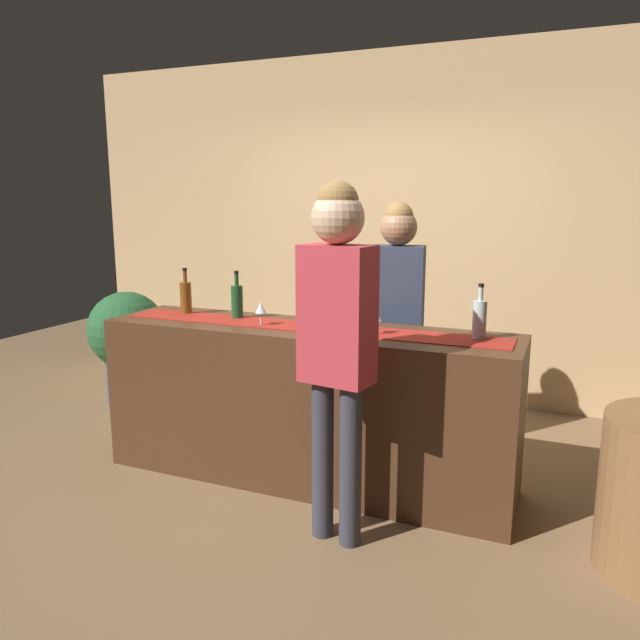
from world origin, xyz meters
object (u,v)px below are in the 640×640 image
(wine_glass_near_customer, at_px, (261,308))
(potted_plant_tall, at_px, (127,339))
(wine_bottle_green, at_px, (237,301))
(wine_glass_mid_counter, at_px, (343,310))
(wine_bottle_amber, at_px, (186,297))
(customer_sipping, at_px, (337,324))
(wine_glass_far_end, at_px, (376,316))
(bartender, at_px, (397,303))
(wine_bottle_clear, at_px, (479,318))

(wine_glass_near_customer, height_order, potted_plant_tall, wine_glass_near_customer)
(wine_bottle_green, relative_size, wine_glass_mid_counter, 2.10)
(wine_bottle_amber, xyz_separation_m, customer_sipping, (1.32, -0.66, 0.05))
(wine_glass_far_end, bearing_deg, bartender, 94.92)
(wine_glass_mid_counter, height_order, wine_glass_far_end, same)
(bartender, relative_size, potted_plant_tall, 1.78)
(wine_bottle_clear, distance_m, wine_glass_far_end, 0.56)
(wine_bottle_green, xyz_separation_m, customer_sipping, (0.93, -0.65, 0.05))
(wine_glass_mid_counter, xyz_separation_m, wine_glass_far_end, (0.23, -0.10, 0.00))
(wine_bottle_amber, bearing_deg, bartender, 21.01)
(potted_plant_tall, bearing_deg, wine_bottle_amber, -32.07)
(wine_bottle_clear, distance_m, bartender, 0.78)
(wine_glass_mid_counter, bearing_deg, potted_plant_tall, 162.21)
(wine_bottle_green, relative_size, wine_glass_far_end, 2.10)
(wine_glass_near_customer, xyz_separation_m, potted_plant_tall, (-1.72, 0.84, -0.52))
(customer_sipping, bearing_deg, wine_bottle_clear, 58.09)
(wine_glass_mid_counter, xyz_separation_m, bartender, (0.18, 0.52, -0.02))
(potted_plant_tall, bearing_deg, wine_bottle_clear, -13.07)
(wine_glass_near_customer, relative_size, customer_sipping, 0.08)
(bartender, bearing_deg, wine_bottle_amber, 12.86)
(wine_bottle_clear, height_order, wine_glass_far_end, wine_bottle_clear)
(customer_sipping, bearing_deg, bartender, 100.73)
(wine_bottle_amber, relative_size, potted_plant_tall, 0.32)
(wine_bottle_clear, bearing_deg, potted_plant_tall, 166.93)
(wine_bottle_amber, bearing_deg, wine_bottle_clear, -0.27)
(wine_glass_near_customer, height_order, wine_glass_far_end, same)
(potted_plant_tall, bearing_deg, wine_glass_near_customer, -25.86)
(wine_bottle_amber, relative_size, bartender, 0.18)
(wine_bottle_green, bearing_deg, wine_glass_near_customer, -30.94)
(wine_glass_far_end, xyz_separation_m, customer_sipping, (-0.03, -0.53, 0.05))
(wine_glass_near_customer, bearing_deg, potted_plant_tall, 154.14)
(wine_bottle_clear, xyz_separation_m, wine_glass_far_end, (-0.54, -0.12, -0.01))
(wine_bottle_clear, bearing_deg, wine_glass_mid_counter, -178.96)
(wine_bottle_clear, distance_m, potted_plant_tall, 3.10)
(wine_bottle_clear, distance_m, wine_bottle_green, 1.50)
(wine_bottle_clear, relative_size, wine_glass_far_end, 2.10)
(wine_bottle_green, height_order, wine_glass_mid_counter, wine_bottle_green)
(wine_glass_near_customer, xyz_separation_m, wine_glass_mid_counter, (0.47, 0.13, 0.00))
(wine_bottle_green, height_order, wine_glass_near_customer, wine_bottle_green)
(wine_glass_near_customer, relative_size, wine_glass_mid_counter, 1.00)
(wine_glass_near_customer, distance_m, wine_glass_far_end, 0.71)
(wine_bottle_clear, distance_m, customer_sipping, 0.87)
(wine_glass_mid_counter, bearing_deg, wine_bottle_amber, 178.81)
(wine_bottle_amber, xyz_separation_m, bartender, (1.29, 0.50, -0.03))
(wine_bottle_clear, xyz_separation_m, wine_bottle_amber, (-1.89, 0.01, 0.00))
(wine_bottle_amber, distance_m, potted_plant_tall, 1.39)
(wine_glass_near_customer, height_order, customer_sipping, customer_sipping)
(wine_bottle_clear, bearing_deg, wine_bottle_amber, 179.73)
(wine_glass_near_customer, height_order, wine_glass_mid_counter, same)
(customer_sipping, relative_size, potted_plant_tall, 1.89)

